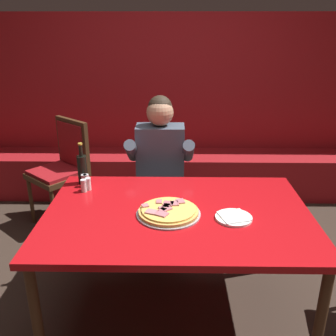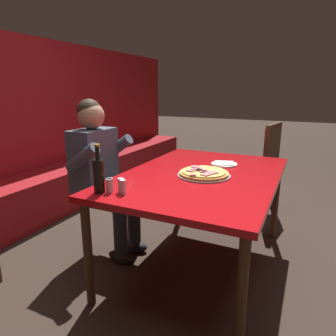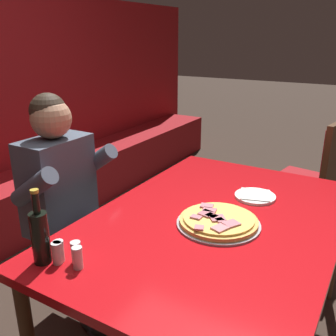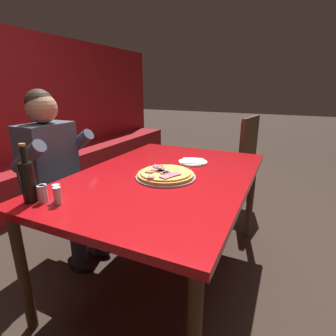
# 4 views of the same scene
# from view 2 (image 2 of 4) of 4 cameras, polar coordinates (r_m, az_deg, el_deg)

# --- Properties ---
(ground_plane) EXTENTS (24.00, 24.00, 0.00)m
(ground_plane) POSITION_cam_2_polar(r_m,az_deg,el_deg) (2.51, 5.83, -17.73)
(ground_plane) COLOR #33261E
(booth_bench) EXTENTS (6.46, 0.48, 0.46)m
(booth_bench) POSITION_cam_2_polar(r_m,az_deg,el_deg) (3.42, -24.95, -5.67)
(booth_bench) COLOR maroon
(booth_bench) RESTS_ON ground_plane
(main_dining_table) EXTENTS (1.57, 1.06, 0.75)m
(main_dining_table) POSITION_cam_2_polar(r_m,az_deg,el_deg) (2.22, 6.29, -2.64)
(main_dining_table) COLOR #422816
(main_dining_table) RESTS_ON ground_plane
(pizza) EXTENTS (0.37, 0.37, 0.05)m
(pizza) POSITION_cam_2_polar(r_m,az_deg,el_deg) (2.13, 6.83, -1.04)
(pizza) COLOR #9E9EA3
(pizza) RESTS_ON main_dining_table
(plate_white_paper) EXTENTS (0.21, 0.21, 0.02)m
(plate_white_paper) POSITION_cam_2_polar(r_m,az_deg,el_deg) (2.47, 10.64, 0.75)
(plate_white_paper) COLOR white
(plate_white_paper) RESTS_ON main_dining_table
(beer_bottle) EXTENTS (0.07, 0.07, 0.29)m
(beer_bottle) POSITION_cam_2_polar(r_m,az_deg,el_deg) (1.81, -13.05, -1.23)
(beer_bottle) COLOR black
(beer_bottle) RESTS_ON main_dining_table
(shaker_parmesan) EXTENTS (0.04, 0.04, 0.09)m
(shaker_parmesan) POSITION_cam_2_polar(r_m,az_deg,el_deg) (1.81, -11.14, -3.46)
(shaker_parmesan) COLOR silver
(shaker_parmesan) RESTS_ON main_dining_table
(shaker_oregano) EXTENTS (0.04, 0.04, 0.09)m
(shaker_oregano) POSITION_cam_2_polar(r_m,az_deg,el_deg) (1.82, -10.98, -3.33)
(shaker_oregano) COLOR silver
(shaker_oregano) RESTS_ON main_dining_table
(shaker_black_pepper) EXTENTS (0.04, 0.04, 0.09)m
(shaker_black_pepper) POSITION_cam_2_polar(r_m,az_deg,el_deg) (1.77, -8.58, -3.72)
(shaker_black_pepper) COLOR silver
(shaker_black_pepper) RESTS_ON main_dining_table
(shaker_red_pepper_flakes) EXTENTS (0.04, 0.04, 0.09)m
(shaker_red_pepper_flakes) POSITION_cam_2_polar(r_m,az_deg,el_deg) (1.81, -8.95, -3.37)
(shaker_red_pepper_flakes) COLOR silver
(shaker_red_pepper_flakes) RESTS_ON main_dining_table
(diner_seated_blue_shirt) EXTENTS (0.53, 0.53, 1.27)m
(diner_seated_blue_shirt) POSITION_cam_2_polar(r_m,az_deg,el_deg) (2.46, -12.29, -0.59)
(diner_seated_blue_shirt) COLOR black
(diner_seated_blue_shirt) RESTS_ON ground_plane
(dining_chair_side_aisle) EXTENTS (0.51, 0.51, 1.00)m
(dining_chair_side_aisle) POSITION_cam_2_polar(r_m,az_deg,el_deg) (3.44, 17.15, 1.23)
(dining_chair_side_aisle) COLOR #422816
(dining_chair_side_aisle) RESTS_ON ground_plane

